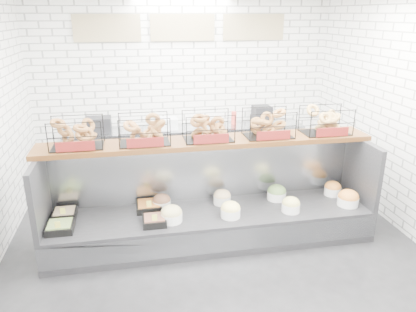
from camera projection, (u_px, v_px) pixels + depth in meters
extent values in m
plane|color=black|center=(216.00, 252.00, 4.89)|extent=(5.50, 5.50, 0.00)
cube|color=white|center=(184.00, 89.00, 6.94)|extent=(5.00, 0.02, 3.00)
cube|color=tan|center=(107.00, 28.00, 6.37)|extent=(1.05, 0.03, 0.42)
cube|color=tan|center=(183.00, 28.00, 6.58)|extent=(1.05, 0.03, 0.42)
cube|color=tan|center=(254.00, 27.00, 6.79)|extent=(1.05, 0.03, 0.42)
cube|color=black|center=(211.00, 225.00, 5.11)|extent=(4.00, 0.90, 0.40)
cube|color=#93969B|center=(219.00, 242.00, 4.70)|extent=(4.00, 0.03, 0.28)
cube|color=#93969B|center=(205.00, 169.00, 5.29)|extent=(4.00, 0.08, 0.80)
cube|color=black|center=(40.00, 194.00, 4.56)|extent=(0.06, 0.90, 0.80)
cube|color=black|center=(360.00, 170.00, 5.26)|extent=(0.06, 0.90, 0.80)
cube|color=black|center=(60.00, 227.00, 4.57)|extent=(0.30, 0.30, 0.08)
cube|color=olive|center=(60.00, 225.00, 4.55)|extent=(0.26, 0.26, 0.04)
cube|color=#EAE551|center=(58.00, 225.00, 4.44)|extent=(0.06, 0.01, 0.08)
cube|color=black|center=(65.00, 214.00, 4.87)|extent=(0.27, 0.27, 0.08)
cube|color=tan|center=(64.00, 212.00, 4.86)|extent=(0.23, 0.23, 0.04)
cube|color=#EAE551|center=(63.00, 211.00, 4.75)|extent=(0.06, 0.01, 0.08)
cube|color=black|center=(154.00, 221.00, 4.71)|extent=(0.27, 0.27, 0.08)
cube|color=brown|center=(154.00, 218.00, 4.70)|extent=(0.23, 0.23, 0.04)
cube|color=#EAE551|center=(155.00, 218.00, 4.59)|extent=(0.06, 0.01, 0.08)
cube|color=black|center=(149.00, 206.00, 5.06)|extent=(0.31, 0.31, 0.08)
cube|color=orange|center=(149.00, 204.00, 5.05)|extent=(0.26, 0.26, 0.04)
cube|color=#EAE551|center=(149.00, 204.00, 4.93)|extent=(0.06, 0.01, 0.08)
cylinder|color=white|center=(172.00, 217.00, 4.77)|extent=(0.26, 0.26, 0.11)
ellipsoid|color=tan|center=(171.00, 212.00, 4.75)|extent=(0.25, 0.25, 0.18)
cylinder|color=white|center=(162.00, 204.00, 5.09)|extent=(0.23, 0.23, 0.11)
ellipsoid|color=brown|center=(162.00, 200.00, 5.07)|extent=(0.22, 0.22, 0.16)
cylinder|color=white|center=(231.00, 212.00, 4.88)|extent=(0.24, 0.24, 0.11)
ellipsoid|color=#FBE680|center=(231.00, 208.00, 4.86)|extent=(0.23, 0.23, 0.16)
cylinder|color=white|center=(222.00, 199.00, 5.22)|extent=(0.22, 0.22, 0.11)
ellipsoid|color=#DDBB88|center=(222.00, 195.00, 5.20)|extent=(0.22, 0.22, 0.15)
cylinder|color=white|center=(291.00, 207.00, 5.00)|extent=(0.22, 0.22, 0.11)
ellipsoid|color=#D0C46A|center=(291.00, 203.00, 4.98)|extent=(0.22, 0.22, 0.15)
cylinder|color=white|center=(276.00, 195.00, 5.34)|extent=(0.25, 0.25, 0.11)
ellipsoid|color=#5D8041|center=(277.00, 191.00, 5.32)|extent=(0.24, 0.24, 0.17)
cylinder|color=white|center=(348.00, 201.00, 5.18)|extent=(0.27, 0.27, 0.11)
ellipsoid|color=orange|center=(348.00, 197.00, 5.16)|extent=(0.26, 0.26, 0.18)
cylinder|color=white|center=(332.00, 191.00, 5.47)|extent=(0.22, 0.22, 0.11)
ellipsoid|color=orange|center=(333.00, 187.00, 5.45)|extent=(0.22, 0.22, 0.15)
cube|color=#3F220D|center=(208.00, 142.00, 4.97)|extent=(4.10, 0.50, 0.06)
cube|color=black|center=(76.00, 133.00, 4.63)|extent=(0.60, 0.38, 0.34)
cube|color=maroon|center=(75.00, 146.00, 4.48)|extent=(0.42, 0.02, 0.11)
cube|color=black|center=(144.00, 129.00, 4.76)|extent=(0.60, 0.38, 0.34)
cube|color=maroon|center=(145.00, 143.00, 4.61)|extent=(0.42, 0.02, 0.11)
cube|color=black|center=(208.00, 126.00, 4.90)|extent=(0.60, 0.38, 0.34)
cube|color=maroon|center=(211.00, 139.00, 4.75)|extent=(0.42, 0.02, 0.11)
cube|color=black|center=(269.00, 123.00, 5.04)|extent=(0.60, 0.38, 0.34)
cube|color=maroon|center=(274.00, 135.00, 4.88)|extent=(0.42, 0.02, 0.11)
cube|color=black|center=(326.00, 120.00, 5.17)|extent=(0.60, 0.38, 0.34)
cube|color=maroon|center=(333.00, 132.00, 5.02)|extent=(0.42, 0.02, 0.11)
cube|color=#93969B|center=(187.00, 152.00, 7.00)|extent=(4.00, 0.60, 0.90)
cube|color=black|center=(99.00, 125.00, 6.55)|extent=(0.40, 0.30, 0.24)
cube|color=silver|center=(167.00, 123.00, 6.74)|extent=(0.35, 0.28, 0.18)
cylinder|color=#CB3D32|center=(234.00, 118.00, 7.01)|extent=(0.09, 0.09, 0.22)
cube|color=black|center=(262.00, 115.00, 7.06)|extent=(0.30, 0.30, 0.30)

